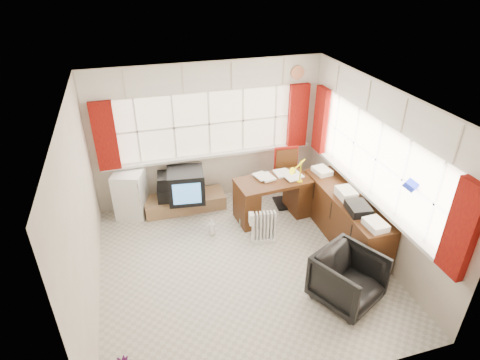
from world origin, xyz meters
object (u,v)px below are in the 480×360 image
at_px(radiator, 264,230).
at_px(tv_bench, 185,202).
at_px(desk_lamp, 301,166).
at_px(crt_tv, 186,185).
at_px(office_chair, 348,279).
at_px(task_chair, 287,174).
at_px(credenza, 344,217).
at_px(mini_fridge, 131,194).
at_px(desk, 273,196).

relative_size(radiator, tv_bench, 0.40).
bearing_deg(desk_lamp, crt_tv, 157.62).
bearing_deg(office_chair, task_chair, 59.99).
height_order(radiator, credenza, credenza).
bearing_deg(mini_fridge, desk_lamp, -18.67).
bearing_deg(desk, desk_lamp, -23.38).
distance_m(radiator, credenza, 1.28).
xyz_separation_m(office_chair, radiator, (-0.64, 1.44, -0.13)).
height_order(desk, task_chair, task_chair).
bearing_deg(credenza, task_chair, 110.14).
height_order(office_chair, tv_bench, office_chair).
relative_size(task_chair, radiator, 1.87).
height_order(desk_lamp, credenza, desk_lamp).
height_order(desk, crt_tv, crt_tv).
distance_m(desk_lamp, radiator, 1.19).
bearing_deg(task_chair, tv_bench, 171.97).
height_order(task_chair, crt_tv, task_chair).
height_order(credenza, mini_fridge, credenza).
bearing_deg(office_chair, desk, 70.54).
relative_size(office_chair, credenza, 0.39).
height_order(crt_tv, mini_fridge, mini_fridge).
relative_size(desk_lamp, credenza, 0.21).
height_order(task_chair, tv_bench, task_chair).
xyz_separation_m(tv_bench, crt_tv, (0.03, -0.10, 0.40)).
xyz_separation_m(desk, desk_lamp, (0.39, -0.17, 0.61)).
bearing_deg(mini_fridge, crt_tv, -11.18).
bearing_deg(mini_fridge, credenza, -26.72).
bearing_deg(desk_lamp, tv_bench, 155.17).
bearing_deg(office_chair, crt_tv, 95.29).
relative_size(radiator, crt_tv, 0.83).
xyz_separation_m(desk_lamp, task_chair, (0.02, 0.58, -0.46)).
height_order(desk, tv_bench, desk).
height_order(office_chair, crt_tv, crt_tv).
xyz_separation_m(credenza, mini_fridge, (-3.18, 1.60, 0.02)).
relative_size(desk, credenza, 0.65).
xyz_separation_m(desk, crt_tv, (-1.38, 0.56, 0.13)).
distance_m(desk_lamp, tv_bench, 2.17).
xyz_separation_m(desk_lamp, mini_fridge, (-2.70, 0.91, -0.60)).
xyz_separation_m(office_chair, credenza, (0.61, 1.22, 0.03)).
distance_m(office_chair, mini_fridge, 3.81).
bearing_deg(tv_bench, desk, -25.22).
xyz_separation_m(crt_tv, mini_fridge, (-0.93, 0.18, -0.11)).
distance_m(desk_lamp, task_chair, 0.74).
height_order(desk_lamp, crt_tv, desk_lamp).
relative_size(office_chair, mini_fridge, 0.95).
xyz_separation_m(tv_bench, mini_fridge, (-0.90, 0.08, 0.29)).
distance_m(desk, tv_bench, 1.58).
xyz_separation_m(desk_lamp, crt_tv, (-1.77, 0.73, -0.48)).
relative_size(tv_bench, mini_fridge, 1.70).
xyz_separation_m(credenza, crt_tv, (-2.25, 1.42, 0.14)).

